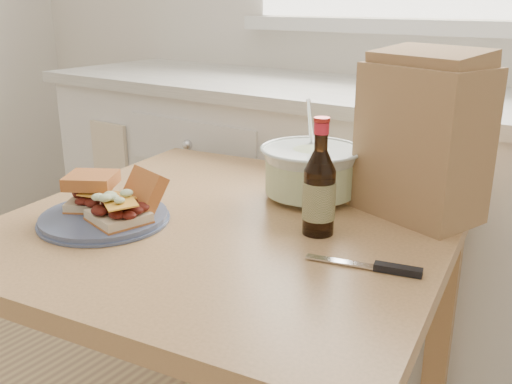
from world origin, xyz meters
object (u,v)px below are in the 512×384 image
Objects in this scene: dining_table at (230,266)px; paper_bag at (422,143)px; plate at (104,218)px; coleslaw_bowl at (311,173)px; beer_bottle at (319,191)px.

paper_bag is (0.32, 0.26, 0.27)m from dining_table.
coleslaw_bowl is (0.28, 0.38, 0.05)m from plate.
beer_bottle reaches higher than dining_table.
plate is at bearing -151.51° from beer_bottle.
beer_bottle is (0.12, -0.17, 0.03)m from coleslaw_bowl.
coleslaw_bowl reaches higher than dining_table.
coleslaw_bowl is at bearing -151.55° from paper_bag.
paper_bag reaches higher than beer_bottle.
plate is 0.83× the size of paper_bag.
plate is 0.69m from paper_bag.
paper_bag is at bearing 10.02° from coleslaw_bowl.
beer_bottle is at bearing 4.44° from dining_table.
plate is 1.12× the size of coleslaw_bowl.
dining_table is at bearing -166.31° from beer_bottle.
dining_table is at bearing 38.41° from plate.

